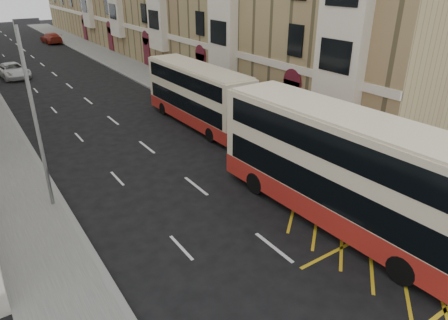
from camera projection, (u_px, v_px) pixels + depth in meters
ground at (357, 313)px, 12.53m from camera, size 200.00×200.00×0.00m
pavement_right at (164, 82)px, 39.11m from camera, size 4.00×120.00×0.15m
kerb_right at (145, 85)px, 38.10m from camera, size 0.25×120.00×0.15m
kerb_left at (6, 106)px, 32.03m from camera, size 0.25×120.00×0.15m
road_markings at (44, 66)px, 46.38m from camera, size 10.00×110.00×0.01m
guard_railing at (349, 171)px, 19.66m from camera, size 0.06×6.56×1.01m
street_lamp_near at (35, 109)px, 16.39m from camera, size 0.93×0.18×8.00m
double_decker_front at (342, 170)px, 16.23m from camera, size 3.21×12.14×4.81m
double_decker_rear at (198, 95)px, 27.48m from camera, size 2.47×10.35×4.12m
pedestrian_far at (425, 186)px, 18.03m from camera, size 1.03×0.54×1.68m
white_van at (13, 70)px, 40.85m from camera, size 3.10×5.56×1.47m
car_red at (51, 38)px, 61.50m from camera, size 2.50×5.52×1.57m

